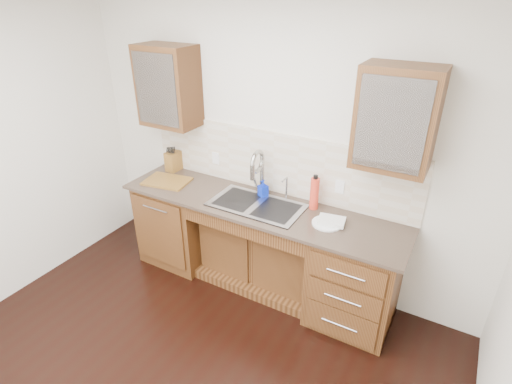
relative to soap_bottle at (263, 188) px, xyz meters
The scene contains 23 objects.
wall_back 0.42m from the soap_bottle, 81.90° to the left, with size 4.00×0.10×2.70m, color silver.
base_cabinet_left 1.08m from the soap_bottle, behind, with size 0.70×0.62×0.88m, color #593014.
base_cabinet_center 0.65m from the soap_bottle, 62.51° to the right, with size 1.20×0.44×0.70m, color #593014.
base_cabinet_right 1.14m from the soap_bottle, ahead, with size 0.70×0.62×0.88m, color #593014.
countertop 0.19m from the soap_bottle, 79.51° to the right, with size 2.70×0.65×0.03m, color #84705B.
backsplash 0.26m from the soap_bottle, 78.70° to the left, with size 2.70×0.02×0.59m, color beige.
sink 0.25m from the soap_bottle, 80.38° to the right, with size 0.84×0.46×0.19m, color #9E9EA5.
faucet 0.13m from the soap_bottle, 127.44° to the left, with size 0.04×0.04×0.40m, color #999993.
filter_tap 0.22m from the soap_bottle, 16.44° to the left, with size 0.02×0.02×0.24m, color #999993.
upper_cabinet_left 1.32m from the soap_bottle, behind, with size 0.55×0.34×0.75m, color #593014.
upper_cabinet_right 1.36m from the soap_bottle, ahead, with size 0.55×0.34×0.75m, color #593014.
outlet_left 0.65m from the soap_bottle, 167.45° to the left, with size 0.08×0.01×0.12m, color white.
outlet_right 0.71m from the soap_bottle, 11.47° to the left, with size 0.08×0.01×0.12m, color white.
soap_bottle is the anchor object (origin of this frame).
water_bottle 0.50m from the soap_bottle, ahead, with size 0.08×0.08×0.29m, color red.
plate 0.72m from the soap_bottle, 13.39° to the right, with size 0.25×0.25×0.01m, color white.
dish_towel 0.74m from the soap_bottle, 11.72° to the right, with size 0.22×0.16×0.03m, color white.
knife_block 1.12m from the soap_bottle, behind, with size 0.11×0.19×0.21m, color olive.
cutting_board 1.01m from the soap_bottle, 168.33° to the right, with size 0.44×0.31×0.02m, color #9C4B22.
cup_left_a 1.35m from the soap_bottle, behind, with size 0.14×0.14×0.11m, color white.
cup_left_b 1.19m from the soap_bottle, behind, with size 0.10×0.10×0.09m, color silver.
cup_right_a 1.27m from the soap_bottle, ahead, with size 0.14×0.14×0.11m, color white.
cup_right_b 1.37m from the soap_bottle, ahead, with size 0.11×0.11×0.10m, color white.
Camera 1 is at (1.53, -1.32, 2.67)m, focal length 28.00 mm.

